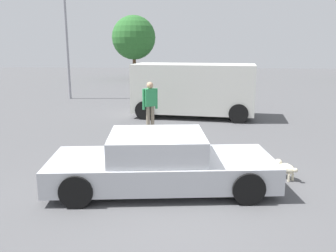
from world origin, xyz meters
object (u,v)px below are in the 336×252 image
Objects in this scene: pedestrian at (150,102)px; sedan_foreground at (161,163)px; dog at (285,168)px; van_white at (194,89)px; light_post_near at (65,11)px.

sedan_foreground is at bearing 161.14° from pedestrian.
pedestrian is (-0.82, 5.23, 0.48)m from sedan_foreground.
sedan_foreground is 2.89m from dog.
light_post_near is (-6.96, 4.72, 3.59)m from van_white.
dog is 0.11× the size of van_white.
sedan_foreground is 0.93× the size of van_white.
dog is (2.79, 0.71, -0.30)m from sedan_foreground.
dog is 0.08× the size of light_post_near.
light_post_near is at bearing 8.88° from pedestrian.
light_post_near is at bearing 153.16° from van_white.
pedestrian is (-3.61, 4.52, 0.77)m from dog.
van_white is at bearing -59.13° from pedestrian.
dog is 0.32× the size of pedestrian.
van_white reaches higher than pedestrian.
sedan_foreground is 0.67× the size of light_post_near.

